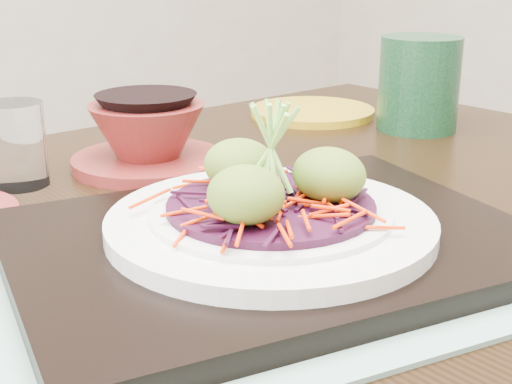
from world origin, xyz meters
TOP-DOWN VIEW (x-y plane):
  - dining_table at (-0.06, -0.03)m, footprint 1.35×0.94m
  - placemat at (-0.06, -0.10)m, footprint 0.54×0.45m
  - serving_tray at (-0.06, -0.10)m, footprint 0.46×0.38m
  - white_plate at (-0.06, -0.10)m, footprint 0.27×0.27m
  - cabbage_bed at (-0.06, -0.10)m, footprint 0.17×0.17m
  - carrot_julienne at (-0.06, -0.10)m, footprint 0.21×0.21m
  - guacamole_scoops at (-0.06, -0.10)m, footprint 0.15×0.13m
  - scallion_garnish at (-0.06, -0.10)m, footprint 0.06×0.06m
  - water_glass at (-0.16, 0.21)m, footprint 0.07×0.07m
  - terracotta_bowl_set at (-0.01, 0.19)m, footprint 0.19×0.19m
  - yellow_plate at (0.32, 0.28)m, footprint 0.23×0.23m
  - green_jar at (0.38, 0.12)m, footprint 0.14×0.14m

SIDE VIEW (x-z plane):
  - dining_table at x=-0.06m, z-range 0.30..1.11m
  - placemat at x=-0.06m, z-range 0.81..0.81m
  - yellow_plate at x=0.32m, z-range 0.81..0.82m
  - serving_tray at x=-0.06m, z-range 0.81..0.83m
  - white_plate at x=-0.06m, z-range 0.83..0.85m
  - terracotta_bowl_set at x=-0.01m, z-range 0.81..0.88m
  - water_glass at x=-0.16m, z-range 0.81..0.90m
  - cabbage_bed at x=-0.06m, z-range 0.85..0.86m
  - carrot_julienne at x=-0.06m, z-range 0.86..0.87m
  - green_jar at x=0.38m, z-range 0.81..0.94m
  - guacamole_scoops at x=-0.06m, z-range 0.86..0.90m
  - scallion_garnish at x=-0.06m, z-range 0.85..0.95m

